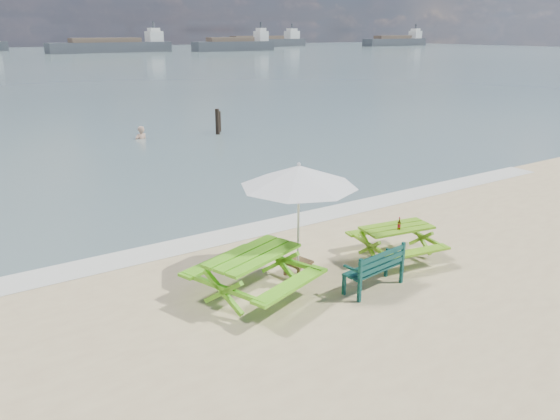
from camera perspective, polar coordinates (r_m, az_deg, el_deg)
foam_strip at (r=12.92m, az=-3.78°, el=-2.30°), size 22.00×0.90×0.01m
picnic_table_left at (r=9.70m, az=-2.80°, el=-6.96°), size 2.31×2.43×0.85m
picnic_table_right at (r=11.58m, az=12.01°, el=-3.41°), size 1.72×1.86×0.70m
park_bench at (r=10.23m, az=9.72°, el=-6.85°), size 1.31×0.58×0.78m
side_table at (r=10.66m, az=1.87°, el=-6.04°), size 0.53×0.53×0.29m
patio_umbrella at (r=10.04m, az=1.98°, el=3.56°), size 2.67×2.67×2.19m
beer_bottle at (r=11.28m, az=12.33°, el=-1.59°), size 0.07×0.07×0.25m
swimmer at (r=25.00m, az=-14.27°, el=6.63°), size 0.68×0.52×1.66m
mooring_pilings at (r=25.57m, az=-6.47°, el=8.95°), size 0.58×0.78×1.36m
cargo_ships at (r=143.85m, az=-7.59°, el=16.80°), size 142.26×34.20×4.40m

